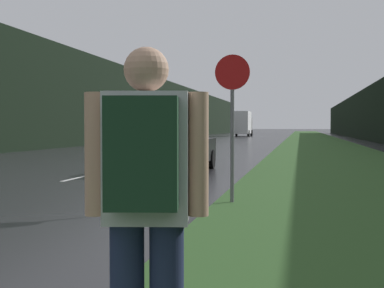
% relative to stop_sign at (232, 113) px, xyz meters
% --- Properties ---
extents(grass_verge, '(6.00, 240.00, 0.02)m').
position_rel_stop_sign_xyz_m(grass_verge, '(2.68, 30.98, -1.64)').
color(grass_verge, '#2D5123').
rests_on(grass_verge, ground_plane).
extents(lane_stripe_c, '(0.12, 3.00, 0.01)m').
position_rel_stop_sign_xyz_m(lane_stripe_c, '(-4.76, 4.45, -1.64)').
color(lane_stripe_c, silver).
rests_on(lane_stripe_c, ground_plane).
extents(lane_stripe_d, '(0.12, 3.00, 0.01)m').
position_rel_stop_sign_xyz_m(lane_stripe_d, '(-4.76, 11.45, -1.64)').
color(lane_stripe_d, silver).
rests_on(lane_stripe_d, ground_plane).
extents(treeline_far_side, '(2.00, 140.00, 6.85)m').
position_rel_stop_sign_xyz_m(treeline_far_side, '(-15.20, 40.98, 1.78)').
color(treeline_far_side, black).
rests_on(treeline_far_side, ground_plane).
extents(stop_sign, '(0.64, 0.07, 2.72)m').
position_rel_stop_sign_xyz_m(stop_sign, '(0.00, 0.00, 0.00)').
color(stop_sign, slate).
rests_on(stop_sign, ground_plane).
extents(hitchhiker_with_backpack, '(0.62, 0.48, 1.81)m').
position_rel_stop_sign_xyz_m(hitchhiker_with_backpack, '(0.47, -7.16, -0.61)').
color(hitchhiker_with_backpack, '#1E2847').
rests_on(hitchhiker_with_backpack, ground_plane).
extents(car_passing_near, '(1.87, 4.05, 1.51)m').
position_rel_stop_sign_xyz_m(car_passing_near, '(-2.54, 6.70, -0.89)').
color(car_passing_near, black).
rests_on(car_passing_near, ground_plane).
extents(delivery_truck, '(2.51, 7.69, 3.53)m').
position_rel_stop_sign_xyz_m(delivery_truck, '(-6.98, 66.84, 0.20)').
color(delivery_truck, gray).
rests_on(delivery_truck, ground_plane).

